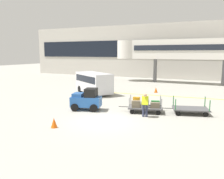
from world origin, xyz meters
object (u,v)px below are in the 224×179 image
baggage_cart_middle (190,109)px  shuttle_van (94,81)px  safety_cone_near (156,90)px  baggage_handler (145,104)px  baggage_cart_lead (145,105)px  safety_cone_far (54,123)px  baggage_tug (87,100)px

baggage_cart_middle → shuttle_van: (-9.84, 4.26, 0.89)m
shuttle_van → safety_cone_near: size_ratio=9.16×
baggage_cart_middle → baggage_handler: bearing=-141.6°
baggage_cart_middle → shuttle_van: size_ratio=0.61×
baggage_cart_lead → baggage_handler: 1.28m
safety_cone_far → baggage_cart_lead: bearing=56.6°
baggage_cart_lead → baggage_cart_middle: 3.02m
baggage_cart_lead → baggage_cart_middle: size_ratio=1.00×
baggage_cart_lead → baggage_cart_middle: same height
baggage_cart_middle → baggage_handler: size_ratio=1.97×
baggage_tug → shuttle_van: size_ratio=0.46×
baggage_tug → baggage_cart_lead: (3.98, 1.16, -0.25)m
baggage_handler → safety_cone_near: size_ratio=2.84×
baggage_handler → shuttle_van: size_ratio=0.31×
safety_cone_near → safety_cone_far: size_ratio=1.00×
baggage_tug → safety_cone_near: 9.82m
baggage_cart_lead → safety_cone_far: (-3.52, -5.34, -0.23)m
shuttle_van → safety_cone_near: shuttle_van is taller
baggage_handler → shuttle_van: (-7.30, 6.27, 0.37)m
baggage_handler → baggage_cart_lead: bearing=106.9°
baggage_cart_middle → shuttle_van: 10.76m
baggage_tug → baggage_cart_middle: bearing=16.2°
baggage_cart_middle → baggage_cart_lead: bearing=-163.9°
baggage_tug → shuttle_van: shuttle_van is taller
baggage_cart_lead → shuttle_van: 8.64m
baggage_cart_lead → safety_cone_near: baggage_cart_lead is taller
baggage_cart_middle → baggage_handler: (-2.54, -2.01, 0.52)m
baggage_cart_middle → safety_cone_far: (-6.42, -6.18, -0.07)m
baggage_tug → baggage_handler: 4.34m
baggage_tug → baggage_handler: size_ratio=1.49×
baggage_cart_middle → safety_cone_near: bearing=119.7°
baggage_handler → baggage_cart_middle: bearing=38.4°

